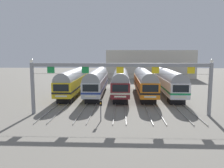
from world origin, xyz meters
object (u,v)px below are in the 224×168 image
object	(u,v)px
commuter_train_white	(168,81)
catenary_gantry	(120,73)
commuter_train_yellow	(74,81)
commuter_train_orange	(144,81)
yard_signal_mast	(101,106)
commuter_train_silver	(97,81)
commuter_train_maroon	(121,81)

from	to	relation	value
commuter_train_white	catenary_gantry	size ratio (longest dim) A/B	0.81
commuter_train_yellow	commuter_train_orange	world-z (taller)	commuter_train_orange
catenary_gantry	yard_signal_mast	world-z (taller)	catenary_gantry
commuter_train_silver	commuter_train_maroon	xyz separation A→B (m)	(4.30, 0.00, 0.00)
commuter_train_orange	commuter_train_white	world-z (taller)	same
commuter_train_orange	catenary_gantry	size ratio (longest dim) A/B	0.81
commuter_train_orange	commuter_train_yellow	bearing A→B (deg)	-179.98
commuter_train_silver	commuter_train_maroon	world-z (taller)	commuter_train_maroon
commuter_train_white	catenary_gantry	bearing A→B (deg)	-122.49
commuter_train_yellow	commuter_train_maroon	world-z (taller)	commuter_train_maroon
commuter_train_maroon	commuter_train_orange	bearing A→B (deg)	0.00
commuter_train_yellow	catenary_gantry	world-z (taller)	catenary_gantry
commuter_train_yellow	commuter_train_maroon	distance (m)	8.60
commuter_train_silver	commuter_train_white	world-z (taller)	commuter_train_white
yard_signal_mast	catenary_gantry	bearing A→B (deg)	53.24
commuter_train_yellow	catenary_gantry	bearing A→B (deg)	-57.50
commuter_train_maroon	yard_signal_mast	bearing A→B (deg)	-97.48
commuter_train_orange	yard_signal_mast	world-z (taller)	commuter_train_orange
commuter_train_yellow	commuter_train_silver	distance (m)	4.30
commuter_train_silver	catenary_gantry	distance (m)	14.40
commuter_train_orange	commuter_train_silver	bearing A→B (deg)	-179.97
commuter_train_orange	commuter_train_white	xyz separation A→B (m)	(4.30, 0.00, 0.00)
commuter_train_yellow	yard_signal_mast	size ratio (longest dim) A/B	7.39
commuter_train_yellow	commuter_train_silver	size ratio (longest dim) A/B	1.00
commuter_train_white	commuter_train_yellow	bearing A→B (deg)	-179.99
commuter_train_orange	commuter_train_maroon	bearing A→B (deg)	180.00
commuter_train_white	yard_signal_mast	distance (m)	19.61
commuter_train_silver	commuter_train_maroon	size ratio (longest dim) A/B	1.00
commuter_train_white	commuter_train_maroon	bearing A→B (deg)	180.00
commuter_train_maroon	commuter_train_white	bearing A→B (deg)	0.00
commuter_train_silver	yard_signal_mast	xyz separation A→B (m)	(2.15, -16.37, -0.97)
commuter_train_silver	catenary_gantry	bearing A→B (deg)	-72.33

